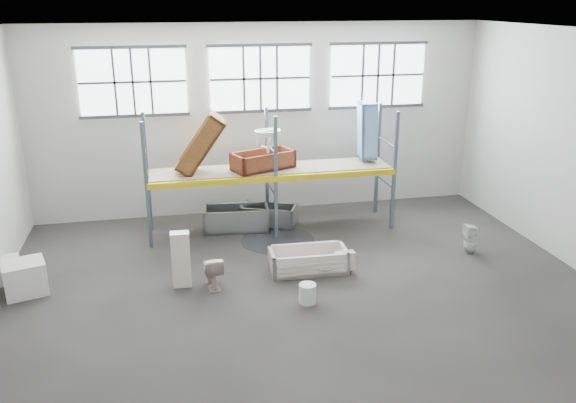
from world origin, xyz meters
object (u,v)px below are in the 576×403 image
object	(u,v)px
bucket	(307,293)
carton_near	(25,278)
toilet_beige	(212,271)
toilet_white	(471,239)
blue_tub_upright	(367,130)
cistern_tall	(181,259)
rust_tub_flat	(263,160)
steel_tub_left	(236,218)
steel_tub_right	(269,215)
bathtub_beige	(308,260)

from	to	relation	value
bucket	carton_near	xyz separation A→B (m)	(-5.38, 1.54, 0.14)
toilet_beige	carton_near	size ratio (longest dim) A/B	0.88
toilet_white	blue_tub_upright	bearing A→B (deg)	-146.53
toilet_beige	toilet_white	size ratio (longest dim) A/B	0.99
cistern_tall	rust_tub_flat	size ratio (longest dim) A/B	0.78
cistern_tall	steel_tub_left	bearing A→B (deg)	64.86
toilet_white	blue_tub_upright	world-z (taller)	blue_tub_upright
toilet_beige	rust_tub_flat	size ratio (longest dim) A/B	0.46
toilet_beige	carton_near	world-z (taller)	toilet_beige
blue_tub_upright	toilet_beige	bearing A→B (deg)	-144.11
bucket	cistern_tall	bearing A→B (deg)	152.17
steel_tub_right	toilet_beige	bearing A→B (deg)	-118.66
toilet_beige	rust_tub_flat	bearing A→B (deg)	-124.41
toilet_white	carton_near	xyz separation A→B (m)	(-9.61, 0.03, -0.01)
toilet_white	toilet_beige	bearing A→B (deg)	-84.37
rust_tub_flat	bucket	distance (m)	4.25
bathtub_beige	toilet_white	size ratio (longest dim) A/B	2.40
toilet_white	rust_tub_flat	bearing A→B (deg)	-117.35
steel_tub_right	carton_near	distance (m)	6.03
toilet_beige	cistern_tall	bearing A→B (deg)	-21.24
toilet_beige	blue_tub_upright	world-z (taller)	blue_tub_upright
steel_tub_left	bathtub_beige	bearing A→B (deg)	-65.80
cistern_tall	toilet_white	size ratio (longest dim) A/B	1.69
toilet_white	steel_tub_right	distance (m)	5.03
toilet_beige	rust_tub_flat	world-z (taller)	rust_tub_flat
carton_near	cistern_tall	bearing A→B (deg)	-5.82
toilet_beige	bathtub_beige	bearing A→B (deg)	-177.19
bathtub_beige	cistern_tall	distance (m)	2.71
steel_tub_left	rust_tub_flat	size ratio (longest dim) A/B	1.08
toilet_white	rust_tub_flat	xyz separation A→B (m)	(-4.40, 2.41, 1.47)
bathtub_beige	cistern_tall	bearing A→B (deg)	-174.70
cistern_tall	bucket	size ratio (longest dim) A/B	3.01
steel_tub_left	blue_tub_upright	bearing A→B (deg)	1.69
steel_tub_left	bucket	bearing A→B (deg)	-78.14
toilet_beige	steel_tub_right	size ratio (longest dim) A/B	0.50
toilet_beige	steel_tub_left	bearing A→B (deg)	-112.01
steel_tub_right	blue_tub_upright	xyz separation A→B (m)	(2.55, -0.08, 2.14)
steel_tub_right	blue_tub_upright	size ratio (longest dim) A/B	0.98
steel_tub_left	bucket	xyz separation A→B (m)	(0.86, -4.07, -0.10)
blue_tub_upright	bucket	bearing A→B (deg)	-121.58
toilet_white	bathtub_beige	bearing A→B (deg)	-86.71
carton_near	steel_tub_right	bearing A→B (deg)	26.68
steel_tub_right	bucket	size ratio (longest dim) A/B	3.57
toilet_beige	bucket	distance (m)	2.04
toilet_beige	cistern_tall	size ratio (longest dim) A/B	0.59
toilet_beige	bucket	bearing A→B (deg)	142.60
steel_tub_right	rust_tub_flat	world-z (taller)	rust_tub_flat
toilet_beige	rust_tub_flat	distance (m)	3.58
rust_tub_flat	cistern_tall	bearing A→B (deg)	-128.72
toilet_white	steel_tub_left	size ratio (longest dim) A/B	0.43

